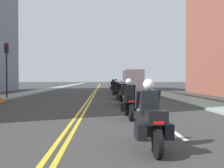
% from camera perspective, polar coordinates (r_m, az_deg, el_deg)
% --- Properties ---
extents(ground_plane, '(264.00, 264.00, 0.00)m').
position_cam_1_polar(ground_plane, '(47.89, -3.21, -0.94)').
color(ground_plane, '#363534').
extents(sidewalk_left, '(2.32, 144.00, 0.12)m').
position_cam_1_polar(sidewalk_left, '(48.62, -12.00, -0.86)').
color(sidewalk_left, gray).
rests_on(sidewalk_left, ground).
extents(sidewalk_right, '(2.32, 144.00, 0.12)m').
position_cam_1_polar(sidewalk_right, '(48.31, 5.65, -0.85)').
color(sidewalk_right, gray).
rests_on(sidewalk_right, ground).
extents(centreline_yellow_inner, '(0.12, 132.00, 0.01)m').
position_cam_1_polar(centreline_yellow_inner, '(47.90, -3.35, -0.93)').
color(centreline_yellow_inner, yellow).
rests_on(centreline_yellow_inner, ground).
extents(centreline_yellow_outer, '(0.12, 132.00, 0.01)m').
position_cam_1_polar(centreline_yellow_outer, '(47.89, -3.06, -0.93)').
color(centreline_yellow_outer, yellow).
rests_on(centreline_yellow_outer, ground).
extents(lane_dashes_white, '(0.14, 56.40, 0.01)m').
position_cam_1_polar(lane_dashes_white, '(28.98, 2.22, -2.15)').
color(lane_dashes_white, silver).
rests_on(lane_dashes_white, ground).
extents(motorcycle_0, '(0.78, 2.22, 1.58)m').
position_cam_1_polar(motorcycle_0, '(6.01, 8.12, -7.73)').
color(motorcycle_0, black).
rests_on(motorcycle_0, ground).
extents(motorcycle_1, '(0.77, 2.20, 1.61)m').
position_cam_1_polar(motorcycle_1, '(10.67, 3.66, -3.93)').
color(motorcycle_1, black).
rests_on(motorcycle_1, ground).
extents(motorcycle_2, '(0.77, 2.27, 1.58)m').
position_cam_1_polar(motorcycle_2, '(16.11, 2.22, -2.37)').
color(motorcycle_2, black).
rests_on(motorcycle_2, ground).
extents(motorcycle_3, '(0.77, 2.12, 1.57)m').
position_cam_1_polar(motorcycle_3, '(21.39, 1.06, -1.51)').
color(motorcycle_3, black).
rests_on(motorcycle_3, ground).
extents(motorcycle_4, '(0.78, 2.32, 1.66)m').
position_cam_1_polar(motorcycle_4, '(26.84, 0.82, -0.97)').
color(motorcycle_4, black).
rests_on(motorcycle_4, ground).
extents(motorcycle_5, '(0.78, 2.25, 1.60)m').
position_cam_1_polar(motorcycle_5, '(32.30, 0.30, -0.67)').
color(motorcycle_5, black).
rests_on(motorcycle_5, ground).
extents(motorcycle_6, '(0.77, 2.13, 1.62)m').
position_cam_1_polar(motorcycle_6, '(37.42, 0.15, -0.46)').
color(motorcycle_6, black).
rests_on(motorcycle_6, ground).
extents(traffic_cone_0, '(0.35, 0.35, 0.70)m').
position_cam_1_polar(traffic_cone_0, '(18.60, -22.76, -2.88)').
color(traffic_cone_0, black).
rests_on(traffic_cone_0, ground).
extents(traffic_light_near, '(0.28, 0.38, 4.49)m').
position_cam_1_polar(traffic_light_near, '(22.87, -21.72, 4.80)').
color(traffic_light_near, black).
rests_on(traffic_light_near, ground).
extents(parked_truck, '(2.20, 6.50, 2.80)m').
position_cam_1_polar(parked_truck, '(34.67, 4.41, 0.46)').
color(parked_truck, silver).
rests_on(parked_truck, ground).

